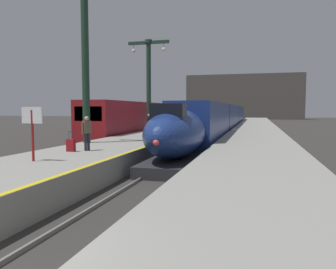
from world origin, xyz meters
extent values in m
cube|color=gray|center=(-4.05, 24.75, 0.53)|extent=(4.80, 110.00, 1.05)
cube|color=gray|center=(4.05, 24.75, 0.53)|extent=(4.80, 110.00, 1.05)
cube|color=yellow|center=(-1.77, 24.75, 1.05)|extent=(0.20, 107.80, 0.01)
cube|color=slate|center=(-0.75, 27.50, 0.06)|extent=(0.08, 110.00, 0.12)
cube|color=slate|center=(0.75, 27.50, 0.06)|extent=(0.08, 110.00, 0.12)
cube|color=slate|center=(-8.85, 27.50, 0.06)|extent=(0.08, 110.00, 0.12)
cube|color=slate|center=(-7.35, 27.50, 0.06)|extent=(0.08, 110.00, 0.12)
ellipsoid|color=navy|center=(0.00, 13.43, 1.83)|extent=(2.78, 7.52, 2.56)
cube|color=#28282D|center=(0.00, 13.05, 0.28)|extent=(2.46, 6.39, 0.55)
cube|color=black|center=(0.00, 11.74, 2.90)|extent=(1.59, 1.00, 0.90)
sphere|color=#F24C4C|center=(0.00, 9.75, 1.68)|extent=(0.28, 0.28, 0.28)
cube|color=navy|center=(0.00, 22.68, 2.08)|extent=(2.90, 14.00, 3.05)
cube|color=black|center=(-1.42, 22.68, 2.62)|extent=(0.04, 11.90, 0.80)
cube|color=black|center=(1.42, 22.68, 2.62)|extent=(0.04, 11.90, 0.80)
cube|color=silver|center=(0.00, 22.68, 0.80)|extent=(2.92, 13.30, 0.24)
cube|color=black|center=(0.00, 18.20, 0.28)|extent=(2.03, 2.20, 0.56)
cube|color=black|center=(0.00, 27.16, 0.28)|extent=(2.03, 2.20, 0.56)
cube|color=navy|center=(0.00, 39.28, 2.08)|extent=(2.90, 18.00, 3.05)
cube|color=black|center=(-1.42, 39.28, 2.62)|extent=(0.04, 15.84, 0.80)
cube|color=black|center=(1.42, 39.28, 2.62)|extent=(0.04, 15.84, 0.80)
cube|color=black|center=(0.00, 33.16, 0.28)|extent=(2.03, 2.20, 0.56)
cube|color=black|center=(0.00, 45.40, 0.28)|extent=(2.03, 2.20, 0.56)
cube|color=navy|center=(0.00, 57.88, 2.08)|extent=(2.90, 18.00, 3.05)
cube|color=black|center=(-1.42, 57.88, 2.62)|extent=(0.04, 15.84, 0.80)
cube|color=black|center=(1.42, 57.88, 2.62)|extent=(0.04, 15.84, 0.80)
cube|color=black|center=(0.00, 51.76, 0.28)|extent=(2.03, 2.20, 0.56)
cube|color=black|center=(0.00, 64.00, 0.28)|extent=(2.03, 2.20, 0.56)
cube|color=maroon|center=(-8.10, 27.74, 2.15)|extent=(2.85, 18.00, 3.30)
cube|color=black|center=(-8.10, 18.78, 2.75)|extent=(2.28, 0.08, 1.10)
cube|color=black|center=(-9.49, 27.74, 2.65)|extent=(0.04, 15.30, 0.90)
cube|color=black|center=(-6.71, 27.74, 2.65)|extent=(0.04, 15.30, 0.90)
cube|color=black|center=(-8.10, 21.98, 0.26)|extent=(2.00, 2.00, 0.52)
cube|color=black|center=(-8.10, 33.50, 0.26)|extent=(2.00, 2.00, 0.52)
cube|color=maroon|center=(-8.10, 46.34, 2.15)|extent=(2.85, 18.00, 3.30)
cylinder|color=#1E3828|center=(-5.90, 14.54, 5.92)|extent=(0.44, 0.44, 9.75)
cylinder|color=#1E3828|center=(-5.90, 26.50, 5.33)|extent=(0.44, 0.44, 8.55)
cylinder|color=#1E3828|center=(-5.90, 26.50, 9.45)|extent=(0.68, 0.68, 0.30)
cube|color=#1E3828|center=(-5.90, 26.50, 9.35)|extent=(4.00, 0.24, 0.28)
cylinder|color=#1E3828|center=(-7.40, 26.50, 9.00)|extent=(0.03, 0.03, 0.60)
sphere|color=#EFEACC|center=(-7.40, 26.50, 8.65)|extent=(0.36, 0.36, 0.36)
cylinder|color=#1E3828|center=(-4.40, 26.50, 9.00)|extent=(0.03, 0.03, 0.60)
sphere|color=#EFEACC|center=(-4.40, 26.50, 8.65)|extent=(0.36, 0.36, 0.36)
cylinder|color=#23232D|center=(-3.99, 10.98, 1.48)|extent=(0.13, 0.13, 0.85)
cylinder|color=#23232D|center=(-3.92, 11.13, 1.48)|extent=(0.13, 0.13, 0.85)
cube|color=brown|center=(-3.96, 11.05, 2.21)|extent=(0.37, 0.44, 0.62)
cylinder|color=brown|center=(-4.06, 10.84, 2.16)|extent=(0.09, 0.09, 0.58)
cylinder|color=brown|center=(-3.85, 11.27, 2.16)|extent=(0.09, 0.09, 0.58)
sphere|color=tan|center=(-3.96, 11.05, 2.63)|extent=(0.22, 0.22, 0.22)
cylinder|color=#23232D|center=(-2.24, 16.37, 1.48)|extent=(0.13, 0.13, 0.85)
cylinder|color=#23232D|center=(-2.09, 16.46, 1.48)|extent=(0.13, 0.13, 0.85)
cube|color=brown|center=(-2.16, 16.41, 2.21)|extent=(0.44, 0.38, 0.62)
cylinder|color=brown|center=(-2.37, 16.29, 2.16)|extent=(0.09, 0.09, 0.58)
cylinder|color=brown|center=(-1.96, 16.54, 2.16)|extent=(0.09, 0.09, 0.58)
sphere|color=tan|center=(-2.16, 16.41, 2.63)|extent=(0.22, 0.22, 0.22)
cylinder|color=#23232D|center=(-3.79, 20.09, 1.48)|extent=(0.13, 0.13, 0.85)
cylinder|color=#23232D|center=(-3.78, 20.26, 1.48)|extent=(0.13, 0.13, 0.85)
cube|color=black|center=(-3.78, 20.18, 2.21)|extent=(0.25, 0.40, 0.62)
cylinder|color=black|center=(-3.81, 19.94, 2.16)|extent=(0.09, 0.09, 0.58)
cylinder|color=black|center=(-3.76, 20.41, 2.16)|extent=(0.09, 0.09, 0.58)
sphere|color=tan|center=(-3.78, 20.18, 2.63)|extent=(0.22, 0.22, 0.22)
cube|color=maroon|center=(-4.53, 10.54, 1.35)|extent=(0.40, 0.22, 0.60)
cylinder|color=#262628|center=(-4.63, 10.54, 1.83)|extent=(0.02, 0.02, 0.36)
cylinder|color=#262628|center=(-4.43, 10.54, 1.83)|extent=(0.02, 0.02, 0.36)
cube|color=#262628|center=(-4.53, 10.54, 2.02)|extent=(0.22, 0.03, 0.02)
cylinder|color=maroon|center=(-4.35, 7.54, 2.05)|extent=(0.10, 0.10, 2.00)
cube|color=white|center=(-4.35, 7.54, 2.85)|extent=(0.90, 0.06, 0.64)
cube|color=#4C4742|center=(0.00, 102.00, 7.00)|extent=(36.00, 2.00, 14.00)
camera|label=1|loc=(4.05, -3.37, 3.08)|focal=35.08mm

